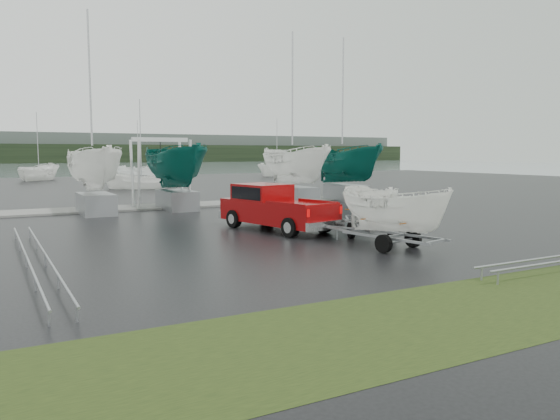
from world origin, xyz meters
The scene contains 20 objects.
ground_plane centered at (0.00, 0.00, 0.00)m, with size 120.00×120.00×0.00m, color black.
lake centered at (0.00, 100.00, -0.01)m, with size 300.00×300.00×0.00m, color gray.
grass_verge centered at (0.00, -11.00, 0.00)m, with size 40.00×40.00×0.00m, color black.
dock centered at (0.00, 13.00, 0.05)m, with size 30.00×3.00×0.12m, color gray.
treeline centered at (0.00, 170.00, 3.00)m, with size 300.00×8.00×6.00m, color black.
far_hill centered at (0.00, 178.00, 5.00)m, with size 300.00×6.00×10.00m, color #4C5651.
pickup_truck centered at (0.47, 1.53, 0.99)m, with size 3.10×5.98×1.90m.
trailer_hitched centered at (1.82, -4.67, 2.62)m, with size 1.95×3.77×4.83m.
trailer_parked centered at (2.80, -2.11, 2.45)m, with size 2.32×3.79×4.50m.
boat_hoist centered at (-0.96, 13.00, 2.67)m, with size 3.30×2.18×4.12m.
keelboat_0 centered at (-5.06, 11.00, 3.88)m, with size 2.44×3.20×10.61m.
keelboat_1 centered at (-0.60, 11.20, 4.10)m, with size 2.58×3.20×7.95m.
keelboat_2 centered at (7.14, 11.00, 4.08)m, with size 2.57×3.20×10.74m.
keelboat_3 centered at (11.20, 11.30, 4.21)m, with size 2.64×3.20×10.82m.
mast_rack_0 centered at (-9.00, 1.00, 0.35)m, with size 0.56×6.50×0.06m.
mast_rack_1 centered at (-9.00, -5.00, 0.35)m, with size 0.56×6.50×0.06m.
moored_boat_1 centered at (-4.38, 51.96, 0.00)m, with size 4.11×4.14×11.96m.
moored_boat_2 centered at (2.35, 30.56, 0.00)m, with size 3.26×3.21×11.46m.
moored_boat_3 centered at (26.05, 48.80, 0.00)m, with size 3.75×3.71×11.73m.
moored_boat_5 centered at (9.95, 62.03, 0.01)m, with size 3.16×3.12×11.18m.
Camera 1 is at (-10.19, -18.74, 3.23)m, focal length 35.00 mm.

